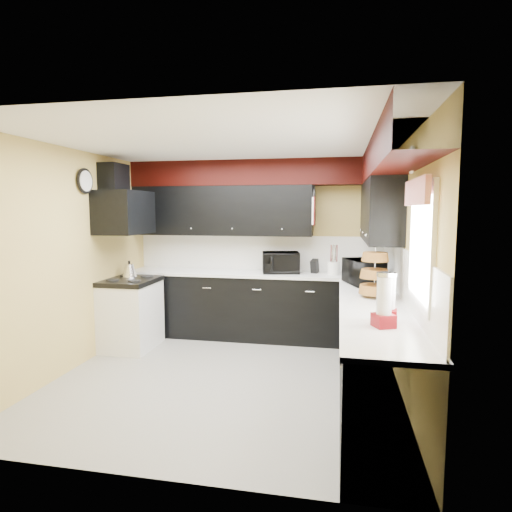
{
  "coord_description": "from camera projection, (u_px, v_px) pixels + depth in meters",
  "views": [
    {
      "loc": [
        1.16,
        -4.33,
        1.82
      ],
      "look_at": [
        0.19,
        0.67,
        1.26
      ],
      "focal_mm": 30.0,
      "sensor_mm": 36.0,
      "label": 1
    }
  ],
  "objects": [
    {
      "name": "hood",
      "position": [
        124.0,
        213.0,
        5.48
      ],
      "size": [
        0.5,
        0.78,
        0.55
      ],
      "primitive_type": "cube",
      "color": "black",
      "rests_on": "wall_left"
    },
    {
      "name": "soffit_right",
      "position": [
        392.0,
        154.0,
        3.91
      ],
      "size": [
        0.36,
        3.24,
        0.35
      ],
      "primitive_type": "cube",
      "color": "black",
      "rests_on": "wall_right"
    },
    {
      "name": "dispenser_b",
      "position": [
        384.0,
        302.0,
        3.19
      ],
      "size": [
        0.19,
        0.19,
        0.39
      ],
      "primitive_type": null,
      "rotation": [
        0.0,
        0.0,
        0.41
      ],
      "color": "#6A1105",
      "rests_on": "counter_right"
    },
    {
      "name": "pan_low",
      "position": [
        314.0,
        217.0,
        5.94
      ],
      "size": [
        0.03,
        0.24,
        0.42
      ],
      "primitive_type": null,
      "color": "black",
      "rests_on": "upper_back"
    },
    {
      "name": "counter_right",
      "position": [
        375.0,
        307.0,
        3.97
      ],
      "size": [
        0.64,
        3.02,
        0.04
      ],
      "primitive_type": "cube",
      "color": "white",
      "rests_on": "cab_right"
    },
    {
      "name": "ceiling",
      "position": [
        226.0,
        143.0,
        4.37
      ],
      "size": [
        3.6,
        3.6,
        0.06
      ],
      "primitive_type": "cube",
      "color": "white",
      "rests_on": "wall_back"
    },
    {
      "name": "clock",
      "position": [
        85.0,
        181.0,
        4.99
      ],
      "size": [
        0.03,
        0.3,
        0.3
      ],
      "primitive_type": null,
      "color": "black",
      "rests_on": "wall_left"
    },
    {
      "name": "microwave",
      "position": [
        364.0,
        272.0,
        5.03
      ],
      "size": [
        0.52,
        0.62,
        0.29
      ],
      "primitive_type": "imported",
      "rotation": [
        0.0,
        0.0,
        1.91
      ],
      "color": "black",
      "rests_on": "counter_right"
    },
    {
      "name": "valance",
      "position": [
        416.0,
        192.0,
        3.23
      ],
      "size": [
        0.04,
        0.88,
        0.2
      ],
      "primitive_type": "cube",
      "color": "red",
      "rests_on": "wall_right"
    },
    {
      "name": "window",
      "position": [
        422.0,
        245.0,
        3.26
      ],
      "size": [
        0.03,
        0.86,
        0.96
      ],
      "primitive_type": null,
      "color": "white",
      "rests_on": "wall_right"
    },
    {
      "name": "baskets",
      "position": [
        375.0,
        274.0,
        4.28
      ],
      "size": [
        0.27,
        0.27,
        0.5
      ],
      "primitive_type": null,
      "color": "brown",
      "rests_on": "upper_right"
    },
    {
      "name": "hood_duct",
      "position": [
        114.0,
        180.0,
        5.46
      ],
      "size": [
        0.24,
        0.4,
        0.4
      ],
      "primitive_type": "cube",
      "color": "black",
      "rests_on": "wall_left"
    },
    {
      "name": "deco_plate",
      "position": [
        412.0,
        160.0,
        3.72
      ],
      "size": [
        0.03,
        0.24,
        0.24
      ],
      "primitive_type": null,
      "color": "white",
      "rests_on": "wall_right"
    },
    {
      "name": "wall_right",
      "position": [
        405.0,
        268.0,
        4.17
      ],
      "size": [
        0.06,
        3.6,
        2.5
      ],
      "primitive_type": "cube",
      "color": "#E0C666",
      "rests_on": "ground"
    },
    {
      "name": "soffit_back",
      "position": [
        256.0,
        173.0,
        5.97
      ],
      "size": [
        3.6,
        0.36,
        0.35
      ],
      "primitive_type": "cube",
      "color": "black",
      "rests_on": "wall_back"
    },
    {
      "name": "dispenser_a",
      "position": [
        389.0,
        300.0,
        3.33
      ],
      "size": [
        0.15,
        0.15,
        0.35
      ],
      "primitive_type": null,
      "rotation": [
        0.0,
        0.0,
        -0.13
      ],
      "color": "#6A0A0C",
      "rests_on": "counter_right"
    },
    {
      "name": "counter_back",
      "position": [
        254.0,
        274.0,
        6.01
      ],
      "size": [
        3.62,
        0.64,
        0.04
      ],
      "primitive_type": "cube",
      "color": "white",
      "rests_on": "cab_back"
    },
    {
      "name": "cooktop",
      "position": [
        130.0,
        281.0,
        5.57
      ],
      "size": [
        0.62,
        0.77,
        0.06
      ],
      "primitive_type": "cube",
      "color": "black",
      "rests_on": "stove"
    },
    {
      "name": "kettle",
      "position": [
        129.0,
        270.0,
        5.74
      ],
      "size": [
        0.22,
        0.22,
        0.17
      ],
      "primitive_type": null,
      "rotation": [
        0.0,
        0.0,
        0.15
      ],
      "color": "silver",
      "rests_on": "cooktop"
    },
    {
      "name": "upper_back",
      "position": [
        222.0,
        211.0,
        6.13
      ],
      "size": [
        2.6,
        0.35,
        0.7
      ],
      "primitive_type": "cube",
      "color": "black",
      "rests_on": "wall_back"
    },
    {
      "name": "cab_right",
      "position": [
        373.0,
        356.0,
        4.02
      ],
      "size": [
        0.6,
        3.0,
        0.9
      ],
      "primitive_type": "cube",
      "color": "black",
      "rests_on": "ground"
    },
    {
      "name": "stove",
      "position": [
        131.0,
        316.0,
        5.62
      ],
      "size": [
        0.6,
        0.75,
        0.86
      ],
      "primitive_type": "cube",
      "color": "white",
      "rests_on": "ground"
    },
    {
      "name": "utensil_crock",
      "position": [
        334.0,
        268.0,
        5.78
      ],
      "size": [
        0.22,
        0.22,
        0.18
      ],
      "primitive_type": "cylinder",
      "rotation": [
        0.0,
        0.0,
        -0.42
      ],
      "color": "white",
      "rests_on": "counter_back"
    },
    {
      "name": "cab_back",
      "position": [
        254.0,
        306.0,
        6.06
      ],
      "size": [
        3.6,
        0.6,
        0.9
      ],
      "primitive_type": "cube",
      "color": "black",
      "rests_on": "ground"
    },
    {
      "name": "pan_mid",
      "position": [
        313.0,
        215.0,
        5.69
      ],
      "size": [
        0.03,
        0.28,
        0.46
      ],
      "primitive_type": null,
      "color": "black",
      "rests_on": "upper_back"
    },
    {
      "name": "upper_right",
      "position": [
        380.0,
        211.0,
        5.02
      ],
      "size": [
        0.35,
        1.8,
        0.7
      ],
      "primitive_type": "cube",
      "color": "black",
      "rests_on": "wall_right"
    },
    {
      "name": "knife_block",
      "position": [
        315.0,
        266.0,
        5.91
      ],
      "size": [
        0.12,
        0.14,
        0.19
      ],
      "primitive_type": "cube",
      "rotation": [
        0.0,
        0.0,
        -0.28
      ],
      "color": "black",
      "rests_on": "counter_back"
    },
    {
      "name": "toaster_oven",
      "position": [
        281.0,
        262.0,
        5.94
      ],
      "size": [
        0.58,
        0.51,
        0.29
      ],
      "primitive_type": "imported",
      "rotation": [
        0.0,
        0.0,
        0.21
      ],
      "color": "black",
      "rests_on": "counter_back"
    },
    {
      "name": "pan_top",
      "position": [
        314.0,
        196.0,
        5.79
      ],
      "size": [
        0.03,
        0.22,
        0.4
      ],
      "primitive_type": null,
      "color": "black",
      "rests_on": "upper_back"
    },
    {
      "name": "ground",
      "position": [
        227.0,
        378.0,
        4.65
      ],
      "size": [
        3.6,
        3.6,
        0.0
      ],
      "primitive_type": "plane",
      "color": "gray",
      "rests_on": "ground"
    },
    {
      "name": "splash_right",
      "position": [
        404.0,
        274.0,
        4.18
      ],
      "size": [
        0.02,
        3.6,
        0.5
      ],
      "primitive_type": "cube",
      "color": "white",
      "rests_on": "counter_right"
    },
    {
      "name": "splash_back",
      "position": [
        258.0,
        253.0,
        6.26
      ],
      "size": [
        3.6,
        0.02,
        0.5
      ],
      "primitive_type": "cube",
      "color": "white",
      "rests_on": "counter_back"
    },
    {
      "name": "wall_back",
      "position": [
        258.0,
        248.0,
        6.27
      ],
      "size": [
        3.6,
        0.06,
        2.5
      ],
      "primitive_type": "cube",
      "color": "#E0C666",
      "rests_on": "ground"
    },
    {
      "name": "cut_board",
      "position": [
        314.0,
        211.0,
        5.56
      ],
      "size": [
        0.03,
        0.26,
        0.35
      ],
      "primitive_type": "cube",
      "color": "white",
      "rests_on": "upper_back"
    },
    {
      "name": "wall_left",
      "position": [
        73.0,
        260.0,
        4.85
      ],
      "size": [
        0.06,
        3.6,
        2.5
      ],
      "primitive_type": "cube",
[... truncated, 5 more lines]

